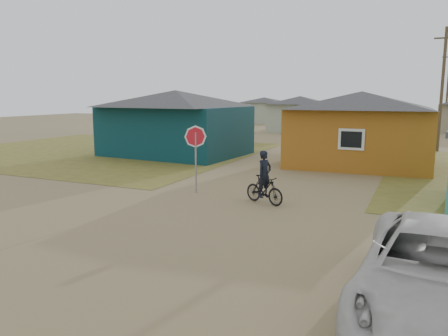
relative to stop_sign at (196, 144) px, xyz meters
The scene contains 11 objects.
ground 5.32m from the stop_sign, 62.83° to the right, with size 120.00×120.00×0.00m, color #8A764F.
grass_nw 14.65m from the stop_sign, 143.84° to the left, with size 20.00×18.00×0.00m, color olive.
house_teal 11.00m from the stop_sign, 124.47° to the left, with size 8.93×7.08×4.00m.
house_yellow 10.69m from the stop_sign, 63.49° to the left, with size 7.72×6.76×3.90m.
house_pale_west 29.80m from the stop_sign, 97.18° to the left, with size 7.04×6.15×3.60m.
house_pale_north 43.19m from the stop_sign, 105.75° to the left, with size 6.28×5.81×3.40m.
utility_pole_near 19.77m from the stop_sign, 63.47° to the left, with size 1.40×0.20×8.00m.
utility_pole_far 35.04m from the stop_sign, 73.77° to the left, with size 1.40×0.20×8.00m.
stop_sign is the anchor object (origin of this frame).
cyclist 3.25m from the stop_sign, 10.87° to the right, with size 1.68×1.04×1.84m.
vehicle 10.70m from the stop_sign, 39.54° to the right, with size 2.59×5.62×1.56m, color beige.
Camera 1 is at (5.48, -10.06, 3.70)m, focal length 35.00 mm.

